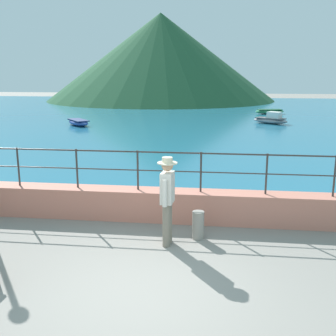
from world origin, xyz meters
TOP-DOWN VIEW (x-y plane):
  - ground_plane at (0.00, 0.00)m, footprint 120.00×120.00m
  - promenade_wall at (0.00, 3.20)m, footprint 20.00×0.56m
  - railing at (-0.00, 3.20)m, footprint 18.44×0.04m
  - lake_water at (0.00, 25.84)m, footprint 64.00×44.32m
  - hill_main at (-5.90, 43.34)m, footprint 26.68×26.68m
  - person_walking at (0.13, 1.85)m, footprint 0.38×0.57m
  - bollard at (0.71, 2.22)m, footprint 0.24×0.24m
  - boat_0 at (4.40, 21.24)m, footprint 2.43×1.98m
  - boat_1 at (-7.58, 18.80)m, footprint 2.17×2.34m
  - boat_3 at (5.04, 27.56)m, footprint 2.44×1.38m

SIDE VIEW (x-z plane):
  - ground_plane at x=0.00m, z-range 0.00..0.00m
  - lake_water at x=0.00m, z-range 0.00..0.06m
  - boat_1 at x=-7.58m, z-range 0.08..0.44m
  - boat_3 at x=5.04m, z-range 0.08..0.44m
  - bollard at x=0.71m, z-range 0.00..0.57m
  - boat_0 at x=4.40m, z-range -0.05..0.71m
  - promenade_wall at x=0.00m, z-range 0.00..0.70m
  - person_walking at x=0.13m, z-range 0.10..1.85m
  - railing at x=0.00m, z-range 0.86..1.76m
  - hill_main at x=-5.90m, z-range 0.00..9.92m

